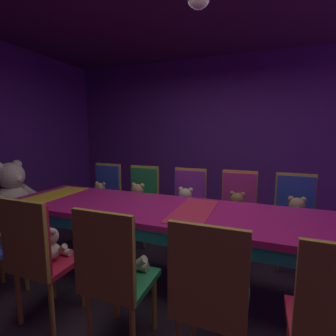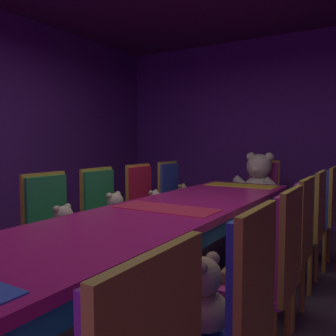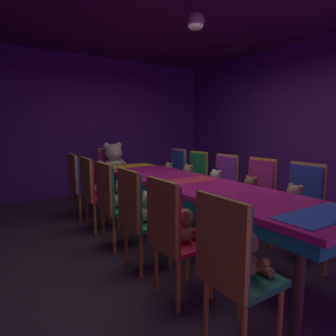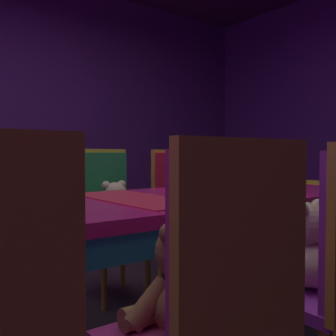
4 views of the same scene
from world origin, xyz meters
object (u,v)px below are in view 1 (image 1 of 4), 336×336
object	(u,v)px
chair_left_3	(111,269)
teddy_right_1	(296,214)
chair_right_2	(238,204)
teddy_right_2	(237,208)
chair_right_3	(188,200)
chair_right_1	(295,210)
king_teddy_bear	(13,191)
chair_right_4	(142,195)
chair_left_2	(209,290)
teddy_right_5	(100,194)
teddy_right_3	(185,203)
teddy_left_4	(51,246)
chair_right_5	(106,191)
teddy_left_2	(214,277)
teddy_right_4	(137,198)
teddy_left_3	(124,258)
chair_left_4	(35,251)
teddy_left_1	(332,304)
throne_chair	(4,200)
banquet_table	(193,220)

from	to	relation	value
chair_left_3	teddy_right_1	distance (m)	1.99
teddy_right_1	chair_right_2	size ratio (longest dim) A/B	0.34
teddy_right_2	chair_right_3	distance (m)	0.61
chair_right_1	king_teddy_bear	bearing A→B (deg)	-74.64
chair_left_3	chair_right_4	world-z (taller)	same
chair_left_2	chair_right_4	world-z (taller)	same
teddy_right_5	teddy_right_3	bearing A→B (deg)	88.61
chair_right_3	king_teddy_bear	distance (m)	2.15
teddy_left_4	chair_right_2	world-z (taller)	chair_right_2
chair_left_3	chair_right_5	bearing A→B (deg)	35.85
teddy_right_1	chair_right_5	distance (m)	2.45
teddy_left_2	chair_right_1	xyz separation A→B (m)	(1.58, -0.59, 0.01)
chair_right_3	teddy_right_4	world-z (taller)	chair_right_3
teddy_left_3	teddy_right_4	world-z (taller)	teddy_right_4
chair_left_4	teddy_right_3	size ratio (longest dim) A/B	2.87
teddy_left_2	teddy_right_2	size ratio (longest dim) A/B	0.93
teddy_left_3	teddy_right_2	bearing A→B (deg)	-22.81
teddy_left_1	teddy_right_2	xyz separation A→B (m)	(1.43, 0.60, 0.02)
teddy_left_3	king_teddy_bear	size ratio (longest dim) A/B	0.50
chair_right_3	throne_chair	distance (m)	2.31
teddy_left_4	chair_right_2	xyz separation A→B (m)	(1.58, -1.25, 0.03)
chair_left_4	king_teddy_bear	world-z (taller)	king_teddy_bear
chair_left_2	chair_right_5	xyz separation A→B (m)	(1.72, 1.85, 0.00)
teddy_right_1	banquet_table	bearing A→B (deg)	-51.36
king_teddy_bear	teddy_left_4	bearing A→B (deg)	-28.01
chair_right_4	throne_chair	world-z (taller)	same
teddy_left_3	teddy_right_5	bearing A→B (deg)	40.99
chair_left_2	chair_right_3	xyz separation A→B (m)	(1.69, 0.61, 0.00)
banquet_table	teddy_right_1	world-z (taller)	teddy_right_1
chair_left_2	banquet_table	bearing A→B (deg)	20.48
banquet_table	chair_left_3	bearing A→B (deg)	161.18
banquet_table	king_teddy_bear	size ratio (longest dim) A/B	5.64
teddy_right_4	throne_chair	distance (m)	1.66
teddy_right_4	king_teddy_bear	bearing A→B (deg)	-62.68
chair_left_3	chair_right_4	distance (m)	1.81
teddy_left_4	king_teddy_bear	bearing A→B (deg)	61.99
chair_right_1	teddy_right_4	distance (m)	1.85
teddy_left_4	chair_left_3	bearing A→B (deg)	-102.93
chair_left_4	teddy_right_5	distance (m)	1.68
banquet_table	teddy_right_2	xyz separation A→B (m)	(0.72, -0.31, -0.06)
chair_left_3	throne_chair	xyz separation A→B (m)	(0.86, 2.15, 0.00)
chair_right_1	teddy_left_4	bearing A→B (deg)	-49.44
chair_left_3	king_teddy_bear	size ratio (longest dim) A/B	1.47
teddy_right_3	teddy_right_2	bearing A→B (deg)	92.93
teddy_left_1	teddy_right_1	size ratio (longest dim) A/B	0.89
chair_right_1	teddy_right_3	size ratio (longest dim) A/B	2.87
chair_left_2	teddy_right_3	xyz separation A→B (m)	(1.54, 0.61, 0.00)
teddy_left_2	chair_right_5	distance (m)	2.43
chair_right_1	teddy_right_1	world-z (taller)	chair_right_1
chair_left_2	teddy_right_1	xyz separation A→B (m)	(1.58, -0.59, -0.00)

